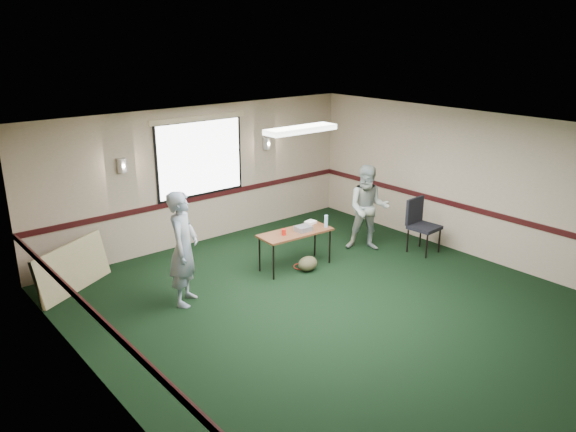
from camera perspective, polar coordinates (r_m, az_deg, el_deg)
ground at (r=8.64m, az=5.58°, el=-9.69°), size 8.00×8.00×0.00m
room_shell at (r=9.56m, az=-3.15°, el=3.36°), size 8.00×8.02×8.00m
folding_table at (r=9.91m, az=0.75°, el=-1.87°), size 1.38×0.62×0.67m
projector at (r=9.92m, az=1.56°, el=-1.28°), size 0.28×0.23×0.09m
game_console at (r=10.31m, az=2.31°, el=-0.64°), size 0.22×0.19×0.05m
red_cup at (r=9.71m, az=-0.44°, el=-1.65°), size 0.07×0.07×0.11m
water_bottle at (r=10.11m, az=3.89°, el=-0.53°), size 0.07×0.07×0.22m
duffel_bag at (r=9.94m, az=2.02°, el=-4.86°), size 0.43×0.36×0.26m
cable_coil at (r=10.14m, az=1.44°, el=-5.14°), size 0.41×0.41×0.02m
folded_table at (r=9.77m, az=-21.04°, el=-4.93°), size 1.45×0.96×0.79m
conference_chair at (r=10.95m, az=13.29°, el=-0.50°), size 0.54×0.56×1.03m
person_left at (r=8.67m, az=-10.56°, el=-3.26°), size 0.77×0.76×1.80m
person_right at (r=10.78m, az=8.14°, el=0.79°), size 1.02×1.02×1.66m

